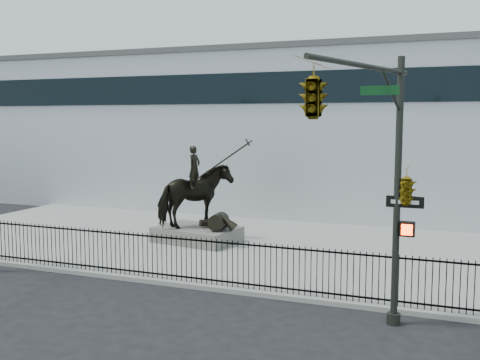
% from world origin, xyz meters
% --- Properties ---
extents(ground, '(120.00, 120.00, 0.00)m').
position_xyz_m(ground, '(0.00, 0.00, 0.00)').
color(ground, black).
rests_on(ground, ground).
extents(plaza, '(30.00, 12.00, 0.15)m').
position_xyz_m(plaza, '(0.00, 7.00, 0.07)').
color(plaza, gray).
rests_on(plaza, ground).
extents(building, '(44.00, 14.00, 9.00)m').
position_xyz_m(building, '(0.00, 20.00, 4.50)').
color(building, white).
rests_on(building, ground).
extents(picket_fence, '(22.10, 0.10, 1.50)m').
position_xyz_m(picket_fence, '(0.00, 1.25, 0.90)').
color(picket_fence, black).
rests_on(picket_fence, plaza).
extents(statue_plinth, '(3.72, 2.85, 0.63)m').
position_xyz_m(statue_plinth, '(-1.93, 6.76, 0.47)').
color(statue_plinth, '#53504C').
rests_on(statue_plinth, plaza).
extents(equestrian_statue, '(4.29, 3.02, 3.67)m').
position_xyz_m(equestrian_statue, '(-1.87, 6.75, 2.11)').
color(equestrian_statue, black).
rests_on(equestrian_statue, statue_plinth).
extents(traffic_signal_right, '(2.17, 6.86, 7.00)m').
position_xyz_m(traffic_signal_right, '(6.47, -2.00, 4.85)').
color(traffic_signal_right, '#242722').
rests_on(traffic_signal_right, ground).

